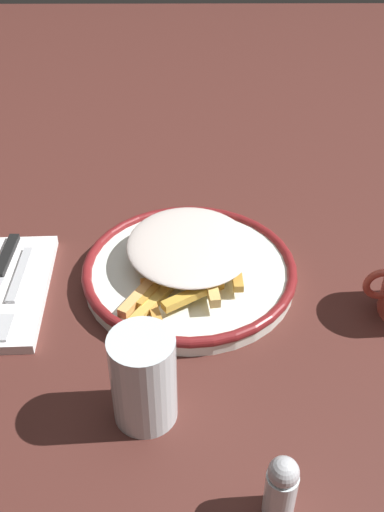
% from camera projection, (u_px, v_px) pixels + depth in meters
% --- Properties ---
extents(ground_plane, '(2.60, 2.60, 0.00)m').
position_uv_depth(ground_plane, '(192.00, 279.00, 0.80)').
color(ground_plane, '#4C241F').
extents(plate, '(0.28, 0.28, 0.03)m').
position_uv_depth(plate, '(192.00, 271.00, 0.80)').
color(plate, white).
rests_on(plate, ground_plane).
extents(fries_heap, '(0.19, 0.23, 0.04)m').
position_uv_depth(fries_heap, '(190.00, 252.00, 0.78)').
color(fries_heap, '#EBC24F').
rests_on(fries_heap, plate).
extents(fork, '(0.02, 0.18, 0.00)m').
position_uv_depth(fork, '(17.00, 291.00, 0.76)').
color(fork, silver).
rests_on(fork, napkin).
extents(knife, '(0.02, 0.21, 0.01)m').
position_uv_depth(knife, '(1.00, 275.00, 0.79)').
color(knife, black).
rests_on(knife, napkin).
extents(water_glass, '(0.07, 0.07, 0.11)m').
position_uv_depth(water_glass, '(147.00, 379.00, 0.60)').
color(water_glass, silver).
rests_on(water_glass, ground_plane).
extents(salt_shaker, '(0.03, 0.03, 0.07)m').
position_uv_depth(salt_shaker, '(285.00, 487.00, 0.52)').
color(salt_shaker, silver).
rests_on(salt_shaker, ground_plane).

